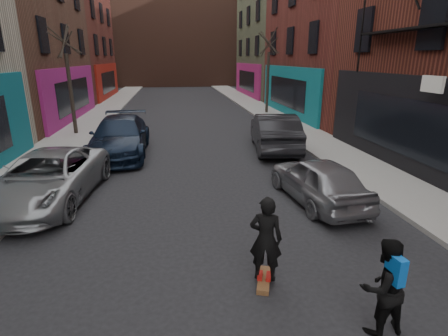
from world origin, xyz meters
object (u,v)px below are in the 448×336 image
object	(u,v)px
tree_left_far	(68,72)
parked_right_far	(318,180)
tree_right_far	(268,66)
pedestrian	(383,287)
parked_left_end	(120,137)
skateboard	(264,280)
parked_right_end	(274,132)
skateboarder	(266,239)
parked_left_far	(48,178)

from	to	relation	value
tree_left_far	parked_right_far	distance (m)	14.57
tree_right_far	pedestrian	xyz separation A→B (m)	(-4.10, -21.83, -2.73)
parked_left_end	parked_right_far	xyz separation A→B (m)	(6.40, -6.25, -0.14)
tree_left_far	skateboard	bearing A→B (deg)	-64.48
tree_left_far	parked_left_end	world-z (taller)	tree_left_far
tree_right_far	parked_right_end	distance (m)	11.29
tree_left_far	tree_right_far	world-z (taller)	tree_right_far
skateboarder	skateboard	bearing A→B (deg)	18.91
parked_right_far	parked_right_end	size ratio (longest dim) A/B	0.78
parked_right_far	skateboard	bearing A→B (deg)	48.79
tree_right_far	tree_left_far	bearing A→B (deg)	-154.18
parked_left_end	skateboard	xyz separation A→B (m)	(3.87, -9.84, -0.77)
parked_left_far	skateboard	distance (m)	7.17
tree_right_far	pedestrian	size ratio (longest dim) A/B	4.32
pedestrian	skateboard	bearing A→B (deg)	-50.94
tree_left_far	parked_left_end	xyz separation A→B (m)	(3.00, -4.55, -2.56)
tree_left_far	skateboard	xyz separation A→B (m)	(6.87, -14.39, -3.33)
parked_right_far	skateboarder	xyz separation A→B (m)	(-2.53, -3.59, 0.25)
skateboarder	tree_left_far	bearing A→B (deg)	-45.58
skateboarder	pedestrian	size ratio (longest dim) A/B	1.04
tree_left_far	parked_left_end	size ratio (longest dim) A/B	1.16
tree_left_far	pedestrian	xyz separation A→B (m)	(8.30, -15.83, -2.58)
parked_right_far	parked_right_end	distance (m)	6.15
parked_left_far	parked_right_far	bearing A→B (deg)	-2.91
parked_left_far	skateboarder	size ratio (longest dim) A/B	3.17
tree_left_far	parked_left_end	distance (m)	6.02
tree_left_far	parked_left_far	world-z (taller)	tree_left_far
parked_right_far	skateboard	size ratio (longest dim) A/B	4.95
parked_left_end	pedestrian	xyz separation A→B (m)	(5.30, -11.28, -0.02)
parked_right_far	skateboarder	world-z (taller)	skateboarder
tree_left_far	tree_right_far	size ratio (longest dim) A/B	0.96
parked_left_far	tree_left_far	bearing A→B (deg)	105.45
tree_left_far	parked_right_far	bearing A→B (deg)	-48.96
tree_right_far	parked_left_end	world-z (taller)	tree_right_far
parked_right_far	tree_right_far	bearing A→B (deg)	-106.18
parked_right_end	skateboard	world-z (taller)	parked_right_end
pedestrian	skateboarder	bearing A→B (deg)	-50.94
parked_left_far	parked_right_end	distance (m)	9.62
parked_left_end	parked_left_far	bearing A→B (deg)	-105.62
skateboarder	pedestrian	xyz separation A→B (m)	(1.43, -1.44, -0.12)
tree_left_far	parked_right_end	world-z (taller)	tree_left_far
parked_left_far	parked_right_far	world-z (taller)	parked_left_far
parked_left_far	skateboarder	world-z (taller)	skateboarder
parked_left_end	tree_right_far	bearing A→B (deg)	48.24
tree_right_far	parked_left_end	size ratio (longest dim) A/B	1.21
parked_left_far	skateboard	bearing A→B (deg)	-36.44
parked_left_far	skateboarder	bearing A→B (deg)	-36.44
parked_left_end	parked_right_end	world-z (taller)	parked_right_end
tree_right_far	pedestrian	world-z (taller)	tree_right_far
tree_right_far	pedestrian	distance (m)	22.38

